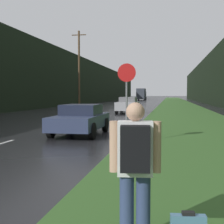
# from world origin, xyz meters

# --- Properties ---
(grass_verge) EXTENTS (6.00, 240.00, 0.02)m
(grass_verge) POSITION_xyz_m (7.11, 40.00, 0.01)
(grass_verge) COLOR #386028
(grass_verge) RESTS_ON ground_plane
(lane_stripe_c) EXTENTS (0.12, 3.00, 0.01)m
(lane_stripe_c) POSITION_xyz_m (0.00, 15.75, 0.00)
(lane_stripe_c) COLOR silver
(lane_stripe_c) RESTS_ON ground_plane
(lane_stripe_d) EXTENTS (0.12, 3.00, 0.01)m
(lane_stripe_d) POSITION_xyz_m (0.00, 22.75, 0.00)
(lane_stripe_d) COLOR silver
(lane_stripe_d) RESTS_ON ground_plane
(treeline_far_side) EXTENTS (2.00, 140.00, 8.16)m
(treeline_far_side) POSITION_xyz_m (-10.11, 50.00, 4.08)
(treeline_far_side) COLOR black
(treeline_far_side) RESTS_ON ground_plane
(treeline_near_side) EXTENTS (2.00, 140.00, 8.49)m
(treeline_near_side) POSITION_xyz_m (13.11, 50.00, 4.24)
(treeline_near_side) COLOR black
(treeline_near_side) RESTS_ON ground_plane
(utility_pole_far) EXTENTS (1.80, 0.24, 9.47)m
(utility_pole_far) POSITION_xyz_m (-5.19, 36.55, 4.87)
(utility_pole_far) COLOR #4C3823
(utility_pole_far) RESTS_ON ground_plane
(stop_sign) EXTENTS (0.63, 0.07, 2.79)m
(stop_sign) POSITION_xyz_m (4.37, 10.04, 1.68)
(stop_sign) COLOR slate
(stop_sign) RESTS_ON ground_plane
(hitchhiker_with_backpack) EXTENTS (0.57, 0.43, 1.65)m
(hitchhiker_with_backpack) POSITION_xyz_m (5.46, 2.79, 0.95)
(hitchhiker_with_backpack) COLOR navy
(hitchhiker_with_backpack) RESTS_ON ground_plane
(car_passing_near) EXTENTS (1.88, 4.00, 1.29)m
(car_passing_near) POSITION_xyz_m (2.05, 12.31, 0.66)
(car_passing_near) COLOR #2D3856
(car_passing_near) RESTS_ON ground_plane
(car_passing_far) EXTENTS (1.82, 4.56, 1.48)m
(car_passing_far) POSITION_xyz_m (2.05, 27.76, 0.76)
(car_passing_far) COLOR #9E9EA3
(car_passing_far) RESTS_ON ground_plane
(delivery_truck) EXTENTS (2.38, 8.12, 3.28)m
(delivery_truck) POSITION_xyz_m (-2.05, 87.25, 1.73)
(delivery_truck) COLOR black
(delivery_truck) RESTS_ON ground_plane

